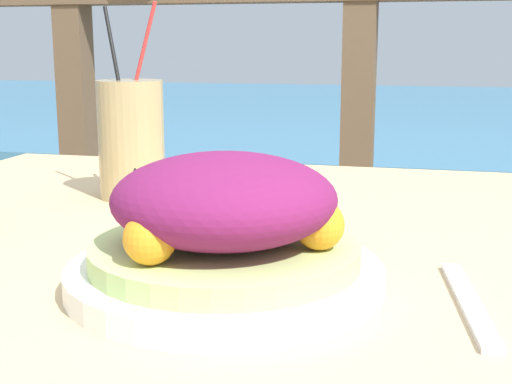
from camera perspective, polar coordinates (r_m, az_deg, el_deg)
The scene contains 6 objects.
patio_table at distance 0.73m, azimuth 0.45°, elevation -11.84°, with size 1.11×0.99×0.77m.
railing_fence at distance 1.61m, azimuth 8.13°, elevation 4.92°, with size 2.80×0.08×1.15m.
sea_backdrop at distance 4.14m, azimuth 11.34°, elevation 2.46°, with size 12.00×4.00×0.61m.
salad_plate at distance 0.58m, azimuth -2.53°, elevation -3.15°, with size 0.26×0.26×0.11m.
drink_glass at distance 0.93m, azimuth -9.95°, elevation 4.20°, with size 0.08×0.08×0.25m.
fork at distance 0.58m, azimuth 16.65°, elevation -8.46°, with size 0.04×0.18×0.00m.
Camera 1 is at (0.15, -0.65, 0.97)m, focal length 50.00 mm.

